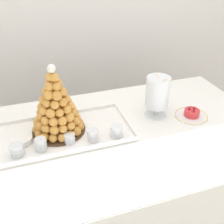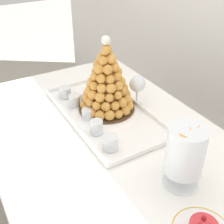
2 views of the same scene
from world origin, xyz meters
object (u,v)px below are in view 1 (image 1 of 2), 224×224
Objects in this scene: dessert_cup_mid_left at (41,145)px; wine_glass at (59,98)px; dessert_cup_centre at (70,139)px; fruit_tart_plate at (191,114)px; dessert_cup_mid_right at (93,135)px; serving_tray at (66,133)px; croquembouche at (56,107)px; dessert_cup_left at (17,150)px; macaron_goblet at (157,93)px; creme_brulee_ramekin at (23,139)px; dessert_cup_right at (116,131)px.

wine_glass reaches higher than dessert_cup_mid_left.
wine_glass reaches higher than dessert_cup_centre.
dessert_cup_mid_right is at bearing -175.74° from fruit_tart_plate.
serving_tray is at bearing 92.34° from dessert_cup_centre.
serving_tray is 1.83× the size of croquembouche.
wine_glass is (-0.66, 0.23, 0.10)m from fruit_tart_plate.
dessert_cup_left is 0.25× the size of macaron_goblet.
serving_tray is 0.20m from creme_brulee_ramekin.
croquembouche is 2.29× the size of wine_glass.
dessert_cup_left is (-0.20, -0.12, -0.11)m from croquembouche.
wine_glass reaches higher than dessert_cup_right.
dessert_cup_left is at bearing -177.17° from dessert_cup_mid_left.
croquembouche is at bearing 105.56° from dessert_cup_centre.
dessert_cup_mid_left is at bearing -170.10° from macaron_goblet.
dessert_cup_left is 1.04× the size of dessert_cup_mid_right.
dessert_cup_mid_right is at bearing -16.09° from creme_brulee_ramekin.
dessert_cup_mid_right reaches higher than dessert_cup_centre.
macaron_goblet is at bearing -1.23° from croquembouche.
dessert_cup_left is 0.33× the size of fruit_tart_plate.
dessert_cup_mid_right reaches higher than serving_tray.
dessert_cup_left is at bearing -177.57° from fruit_tart_plate.
creme_brulee_ramekin is 0.70m from macaron_goblet.
dessert_cup_left is 0.23m from dessert_cup_centre.
dessert_cup_mid_left is at bearing -143.75° from serving_tray.
creme_brulee_ramekin is at bearing -167.96° from croquembouche.
dessert_cup_centre is at bearing 176.56° from dessert_cup_right.
dessert_cup_centre is 0.27m from wine_glass.
dessert_cup_mid_right and dessert_cup_right have the same top height.
dessert_cup_centre is 0.22m from creme_brulee_ramekin.
dessert_cup_mid_left is 0.31× the size of fruit_tart_plate.
croquembouche is 0.21m from creme_brulee_ramekin.
dessert_cup_mid_left is 0.62× the size of creme_brulee_ramekin.
dessert_cup_mid_left is at bearing -178.32° from dessert_cup_centre.
dessert_cup_left is 0.09m from creme_brulee_ramekin.
serving_tray is 7.07× the size of creme_brulee_ramekin.
serving_tray is at bearing -91.27° from wine_glass.
creme_brulee_ramekin is 0.50× the size of fruit_tart_plate.
fruit_tart_plate reaches higher than serving_tray.
macaron_goblet reaches higher than dessert_cup_mid_left.
dessert_cup_mid_right is 0.41m from macaron_goblet.
wine_glass reaches higher than creme_brulee_ramekin.
creme_brulee_ramekin is (-0.20, -0.01, 0.02)m from serving_tray.
dessert_cup_left is at bearing -171.10° from macaron_goblet.
dessert_cup_mid_right is at bearing -2.05° from dessert_cup_mid_left.
dessert_cup_mid_right is 0.30m from wine_glass.
creme_brulee_ramekin reaches higher than serving_tray.
wine_glass is (-0.11, 0.27, 0.07)m from dessert_cup_mid_right.
wine_glass reaches higher than fruit_tart_plate.
macaron_goblet is (0.38, 0.12, 0.10)m from dessert_cup_mid_right.
macaron_goblet reaches higher than dessert_cup_right.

